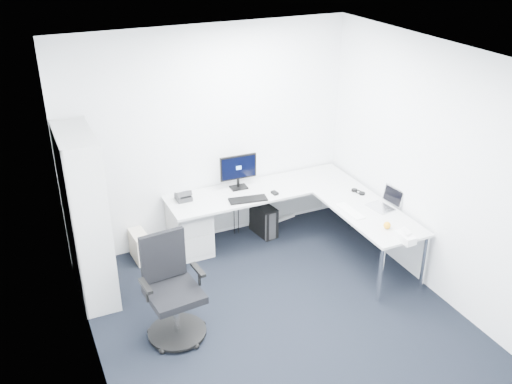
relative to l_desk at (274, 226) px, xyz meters
name	(u,v)px	position (x,y,z in m)	size (l,w,h in m)	color
ground	(285,329)	(-0.55, -1.40, -0.35)	(4.20, 4.20, 0.00)	black
ceiling	(293,64)	(-0.55, -1.40, 2.35)	(4.20, 4.20, 0.00)	white
wall_back	(209,137)	(-0.55, 0.70, 1.00)	(3.60, 0.02, 2.70)	white
wall_front	(447,359)	(-0.55, -3.50, 1.00)	(3.60, 0.02, 2.70)	white
wall_left	(87,256)	(-2.35, -1.40, 1.00)	(0.02, 4.20, 2.70)	white
wall_right	(444,178)	(1.25, -1.40, 1.00)	(0.02, 4.20, 2.70)	white
l_desk	(274,226)	(0.00, 0.00, 0.00)	(2.41, 1.35, 0.70)	silver
drawer_pedestal	(189,226)	(-0.94, 0.43, -0.01)	(0.45, 0.56, 0.69)	silver
bookshelf	(86,217)	(-2.17, 0.05, 0.59)	(0.37, 0.94, 1.88)	#B1B4B3
task_chair	(174,292)	(-1.58, -1.05, 0.18)	(0.60, 0.60, 1.07)	black
black_pc_tower	(263,220)	(0.06, 0.43, -0.15)	(0.19, 0.42, 0.41)	black
beige_pc_tower	(140,246)	(-1.56, 0.49, -0.17)	(0.17, 0.38, 0.36)	beige
power_strip	(283,218)	(0.47, 0.66, -0.33)	(0.36, 0.06, 0.04)	white
monitor	(239,172)	(-0.26, 0.48, 0.58)	(0.47, 0.15, 0.45)	black
black_keyboard	(248,199)	(-0.29, 0.13, 0.36)	(0.46, 0.16, 0.02)	black
mouse	(275,193)	(0.08, 0.14, 0.37)	(0.06, 0.10, 0.03)	black
desk_phone	(183,195)	(-0.99, 0.46, 0.41)	(0.18, 0.18, 0.12)	#28282A
laptop	(381,200)	(1.03, -0.70, 0.46)	(0.31, 0.30, 0.22)	silver
white_keyboard	(350,211)	(0.67, -0.63, 0.36)	(0.12, 0.43, 0.01)	white
headphones	(358,191)	(1.03, -0.25, 0.38)	(0.11, 0.18, 0.05)	black
orange_fruit	(387,225)	(0.82, -1.12, 0.39)	(0.08, 0.08, 0.08)	#FAA516
tissue_box	(405,238)	(0.83, -1.42, 0.39)	(0.12, 0.23, 0.08)	white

